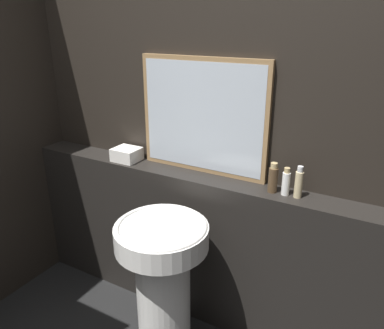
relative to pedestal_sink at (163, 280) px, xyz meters
The scene contains 8 objects.
wall_back 0.92m from the pedestal_sink, 97.68° to the left, with size 8.00×0.06×2.50m.
vanity_counter 0.42m from the pedestal_sink, 99.99° to the left, with size 2.30×0.19×0.96m.
pedestal_sink is the anchor object (origin of this frame).
mirror 0.92m from the pedestal_sink, 93.36° to the left, with size 0.79×0.03×0.66m.
towel_stack 0.84m from the pedestal_sink, 142.41° to the left, with size 0.16×0.15×0.08m.
shampoo_bottle 0.79m from the pedestal_sink, 43.76° to the left, with size 0.05×0.05×0.16m.
conditioner_bottle 0.83m from the pedestal_sink, 39.54° to the left, with size 0.04×0.04×0.15m.
lotion_bottle 0.88m from the pedestal_sink, 36.17° to the left, with size 0.04×0.04×0.17m.
Camera 1 is at (1.01, -0.25, 1.81)m, focal length 35.00 mm.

